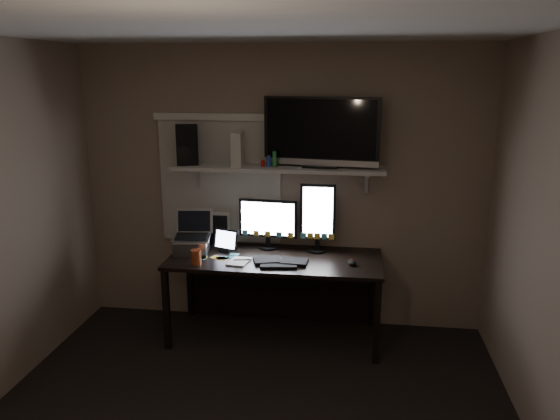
% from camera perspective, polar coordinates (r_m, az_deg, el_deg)
% --- Properties ---
extents(ceiling, '(3.60, 3.60, 0.00)m').
position_cam_1_polar(ceiling, '(2.99, -4.83, 18.77)').
color(ceiling, silver).
rests_on(ceiling, back_wall).
extents(back_wall, '(3.60, 0.00, 3.60)m').
position_cam_1_polar(back_wall, '(4.86, 0.10, 2.26)').
color(back_wall, '#826F5D').
rests_on(back_wall, floor).
extents(window_blinds, '(1.10, 0.02, 1.10)m').
position_cam_1_polar(window_blinds, '(4.94, -6.27, 2.96)').
color(window_blinds, beige).
rests_on(window_blinds, back_wall).
extents(desk, '(1.80, 0.75, 0.73)m').
position_cam_1_polar(desk, '(4.82, -0.32, -6.50)').
color(desk, black).
rests_on(desk, floor).
extents(wall_shelf, '(1.80, 0.35, 0.03)m').
position_cam_1_polar(wall_shelf, '(4.65, -0.20, 4.40)').
color(wall_shelf, '#B7B7B2').
rests_on(wall_shelf, back_wall).
extents(monitor_landscape, '(0.52, 0.09, 0.45)m').
position_cam_1_polar(monitor_landscape, '(4.81, -1.26, -1.46)').
color(monitor_landscape, black).
rests_on(monitor_landscape, desk).
extents(monitor_portrait, '(0.31, 0.06, 0.61)m').
position_cam_1_polar(monitor_portrait, '(4.73, 3.96, -0.80)').
color(monitor_portrait, black).
rests_on(monitor_portrait, desk).
extents(keyboard, '(0.47, 0.23, 0.03)m').
position_cam_1_polar(keyboard, '(4.51, 0.06, -5.38)').
color(keyboard, black).
rests_on(keyboard, desk).
extents(mouse, '(0.09, 0.12, 0.04)m').
position_cam_1_polar(mouse, '(4.51, 7.51, -5.46)').
color(mouse, black).
rests_on(mouse, desk).
extents(notepad, '(0.19, 0.24, 0.01)m').
position_cam_1_polar(notepad, '(4.55, -4.32, -5.39)').
color(notepad, silver).
rests_on(notepad, desk).
extents(tablet, '(0.25, 0.17, 0.20)m').
position_cam_1_polar(tablet, '(4.78, -5.67, -3.19)').
color(tablet, black).
rests_on(tablet, desk).
extents(file_sorter, '(0.23, 0.11, 0.29)m').
position_cam_1_polar(file_sorter, '(5.01, -6.75, -1.90)').
color(file_sorter, black).
rests_on(file_sorter, desk).
extents(laptop, '(0.35, 0.30, 0.36)m').
position_cam_1_polar(laptop, '(4.75, -9.27, -2.44)').
color(laptop, '#A1A1A6').
rests_on(laptop, desk).
extents(cup, '(0.10, 0.10, 0.12)m').
position_cam_1_polar(cup, '(4.52, -8.77, -4.88)').
color(cup, maroon).
rests_on(cup, desk).
extents(sticky_notes, '(0.36, 0.28, 0.00)m').
position_cam_1_polar(sticky_notes, '(4.66, -6.68, -4.98)').
color(sticky_notes, yellow).
rests_on(sticky_notes, desk).
extents(tv, '(0.99, 0.30, 0.58)m').
position_cam_1_polar(tv, '(4.58, 4.34, 8.08)').
color(tv, black).
rests_on(tv, wall_shelf).
extents(game_console, '(0.09, 0.25, 0.29)m').
position_cam_1_polar(game_console, '(4.68, -4.40, 6.41)').
color(game_console, beige).
rests_on(game_console, wall_shelf).
extents(speaker, '(0.24, 0.27, 0.34)m').
position_cam_1_polar(speaker, '(4.82, -9.70, 6.74)').
color(speaker, black).
rests_on(speaker, wall_shelf).
extents(bottles, '(0.20, 0.05, 0.13)m').
position_cam_1_polar(bottles, '(4.61, -1.20, 5.30)').
color(bottles, '#A50F0C').
rests_on(bottles, wall_shelf).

